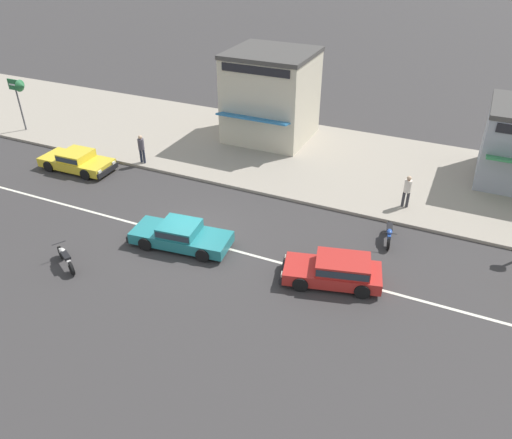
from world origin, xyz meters
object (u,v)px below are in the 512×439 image
object	(u,v)px
motorcycle_0	(389,233)
arrow_signboard	(21,88)
sedan_yellow_3	(77,160)
hatchback_red_0	(336,270)
pedestrian_mid_kerb	(141,147)
shopfront_corner_warung	(271,95)
sedan_teal_2	(180,235)
motorcycle_1	(65,257)
pedestrian_near_clock	(407,189)

from	to	relation	value
motorcycle_0	arrow_signboard	size ratio (longest dim) A/B	0.55
sedan_yellow_3	motorcycle_0	bearing A→B (deg)	0.20
hatchback_red_0	sedan_yellow_3	distance (m)	16.22
motorcycle_0	pedestrian_mid_kerb	distance (m)	14.28
pedestrian_mid_kerb	shopfront_corner_warung	world-z (taller)	shopfront_corner_warung
motorcycle_0	pedestrian_mid_kerb	bearing A→B (deg)	172.39
sedan_teal_2	shopfront_corner_warung	size ratio (longest dim) A/B	0.83
sedan_teal_2	shopfront_corner_warung	bearing A→B (deg)	95.07
motorcycle_1	arrow_signboard	xyz separation A→B (m)	(-11.97, 9.95, 2.50)
sedan_teal_2	sedan_yellow_3	bearing A→B (deg)	156.62
arrow_signboard	pedestrian_near_clock	distance (m)	23.63
sedan_yellow_3	arrow_signboard	size ratio (longest dim) A/B	1.26
sedan_yellow_3	motorcycle_0	world-z (taller)	sedan_yellow_3
sedan_teal_2	shopfront_corner_warung	distance (m)	12.60
hatchback_red_0	shopfront_corner_warung	world-z (taller)	shopfront_corner_warung
hatchback_red_0	shopfront_corner_warung	xyz separation A→B (m)	(-7.84, 12.02, 2.18)
motorcycle_0	shopfront_corner_warung	size ratio (longest dim) A/B	0.34
sedan_teal_2	sedan_yellow_3	xyz separation A→B (m)	(-9.07, 3.92, -0.00)
pedestrian_mid_kerb	shopfront_corner_warung	distance (m)	8.36
hatchback_red_0	motorcycle_1	size ratio (longest dim) A/B	2.43
motorcycle_0	motorcycle_1	bearing A→B (deg)	-148.00
pedestrian_mid_kerb	motorcycle_0	bearing A→B (deg)	-7.61
pedestrian_near_clock	pedestrian_mid_kerb	distance (m)	14.31
arrow_signboard	pedestrian_mid_kerb	bearing A→B (deg)	-5.55
hatchback_red_0	motorcycle_0	world-z (taller)	hatchback_red_0
sedan_teal_2	arrow_signboard	xyz separation A→B (m)	(-15.40, 6.78, 2.39)
pedestrian_near_clock	motorcycle_0	bearing A→B (deg)	-92.50
sedan_yellow_3	motorcycle_1	world-z (taller)	sedan_yellow_3
hatchback_red_0	pedestrian_near_clock	world-z (taller)	pedestrian_near_clock
arrow_signboard	pedestrian_mid_kerb	size ratio (longest dim) A/B	2.02
arrow_signboard	shopfront_corner_warung	bearing A→B (deg)	21.29
arrow_signboard	hatchback_red_0	bearing A→B (deg)	-16.23
pedestrian_near_clock	motorcycle_1	bearing A→B (deg)	-138.67
hatchback_red_0	shopfront_corner_warung	size ratio (longest dim) A/B	0.75
sedan_teal_2	pedestrian_mid_kerb	bearing A→B (deg)	136.13
pedestrian_mid_kerb	shopfront_corner_warung	size ratio (longest dim) A/B	0.30
sedan_yellow_3	arrow_signboard	world-z (taller)	arrow_signboard
sedan_yellow_3	motorcycle_1	xyz separation A→B (m)	(5.64, -7.10, -0.11)
pedestrian_near_clock	sedan_yellow_3	bearing A→B (deg)	-169.82
sedan_yellow_3	pedestrian_near_clock	bearing A→B (deg)	10.18
shopfront_corner_warung	motorcycle_0	bearing A→B (deg)	-42.53
sedan_yellow_3	pedestrian_near_clock	distance (m)	17.52
motorcycle_1	shopfront_corner_warung	bearing A→B (deg)	81.44
motorcycle_0	shopfront_corner_warung	world-z (taller)	shopfront_corner_warung
motorcycle_1	pedestrian_near_clock	xyz separation A→B (m)	(11.59, 10.20, 0.67)
pedestrian_near_clock	shopfront_corner_warung	world-z (taller)	shopfront_corner_warung
motorcycle_0	motorcycle_1	distance (m)	13.51
sedan_teal_2	arrow_signboard	size ratio (longest dim) A/B	1.36
pedestrian_mid_kerb	shopfront_corner_warung	bearing A→B (deg)	52.28
sedan_teal_2	shopfront_corner_warung	world-z (taller)	shopfront_corner_warung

